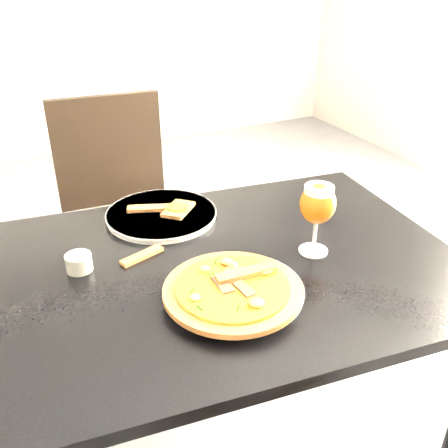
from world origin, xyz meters
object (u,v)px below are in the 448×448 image
pizza (233,289)px  beer_glass (318,204)px  dining_table (212,295)px  chair_far (121,213)px

pizza → beer_glass: 0.30m
dining_table → pizza: pizza is taller
chair_far → beer_glass: size_ratio=5.18×
chair_far → pizza: chair_far is taller
dining_table → chair_far: size_ratio=1.35×
chair_far → pizza: size_ratio=3.17×
dining_table → beer_glass: beer_glass is taller
dining_table → beer_glass: (0.25, -0.05, 0.22)m
dining_table → beer_glass: size_ratio=6.97×
chair_far → pizza: bearing=-85.5°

